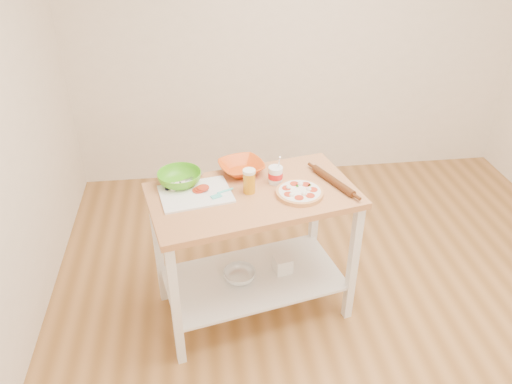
{
  "coord_description": "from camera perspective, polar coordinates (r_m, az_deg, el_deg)",
  "views": [
    {
      "loc": [
        -0.92,
        -1.99,
        2.43
      ],
      "look_at": [
        -0.6,
        0.48,
        0.88
      ],
      "focal_mm": 35.0,
      "sensor_mm": 36.0,
      "label": 1
    }
  ],
  "objects": [
    {
      "name": "prep_island",
      "position": [
        3.02,
        -0.32,
        -4.13
      ],
      "size": [
        1.3,
        0.88,
        0.9
      ],
      "rotation": [
        0.0,
        0.0,
        0.21
      ],
      "color": "#C1814F",
      "rests_on": "ground"
    },
    {
      "name": "yogurt_tub",
      "position": [
        2.95,
        2.25,
        1.97
      ],
      "size": [
        0.09,
        0.09,
        0.19
      ],
      "color": "white",
      "rests_on": "prep_island"
    },
    {
      "name": "rolling_pin",
      "position": [
        2.99,
        8.8,
        1.27
      ],
      "size": [
        0.19,
        0.35,
        0.04
      ],
      "primitive_type": "cylinder",
      "rotation": [
        1.57,
        0.0,
        0.42
      ],
      "color": "#552C13",
      "rests_on": "prep_island"
    },
    {
      "name": "beer_pint",
      "position": [
        2.85,
        -0.78,
        1.26
      ],
      "size": [
        0.07,
        0.07,
        0.15
      ],
      "color": "orange",
      "rests_on": "prep_island"
    },
    {
      "name": "room_shell",
      "position": [
        2.44,
        15.7,
        4.47
      ],
      "size": [
        4.04,
        4.54,
        2.74
      ],
      "color": "#AB763F",
      "rests_on": "ground"
    },
    {
      "name": "spatula",
      "position": [
        2.85,
        -4.01,
        -0.16
      ],
      "size": [
        0.14,
        0.1,
        0.01
      ],
      "rotation": [
        0.0,
        0.0,
        0.42
      ],
      "color": "#4FD8CB",
      "rests_on": "cutting_board"
    },
    {
      "name": "orange_bowl",
      "position": [
        3.07,
        -1.67,
        2.82
      ],
      "size": [
        0.34,
        0.34,
        0.07
      ],
      "primitive_type": "imported",
      "rotation": [
        0.0,
        0.0,
        0.31
      ],
      "color": "#DC5011",
      "rests_on": "prep_island"
    },
    {
      "name": "shelf_glass_bowl",
      "position": [
        3.23,
        -1.9,
        -9.5
      ],
      "size": [
        0.25,
        0.25,
        0.07
      ],
      "primitive_type": "imported",
      "rotation": [
        0.0,
        0.0,
        0.2
      ],
      "color": "silver",
      "rests_on": "prep_island"
    },
    {
      "name": "green_bowl",
      "position": [
        2.97,
        -8.72,
        1.55
      ],
      "size": [
        0.31,
        0.31,
        0.08
      ],
      "primitive_type": "imported",
      "rotation": [
        0.0,
        0.0,
        0.23
      ],
      "color": "#4CB11A",
      "rests_on": "prep_island"
    },
    {
      "name": "shelf_bin",
      "position": [
        3.28,
        3.05,
        -8.23
      ],
      "size": [
        0.13,
        0.13,
        0.11
      ],
      "primitive_type": "cube",
      "rotation": [
        0.0,
        0.0,
        0.21
      ],
      "color": "white",
      "rests_on": "prep_island"
    },
    {
      "name": "cutting_board",
      "position": [
        2.88,
        -6.98,
        -0.14
      ],
      "size": [
        0.45,
        0.37,
        0.04
      ],
      "rotation": [
        0.0,
        0.0,
        0.18
      ],
      "color": "white",
      "rests_on": "prep_island"
    },
    {
      "name": "knife",
      "position": [
        2.97,
        -8.75,
        0.97
      ],
      "size": [
        0.23,
        0.18,
        0.01
      ],
      "rotation": [
        0.0,
        0.0,
        0.61
      ],
      "color": "silver",
      "rests_on": "cutting_board"
    },
    {
      "name": "pizza",
      "position": [
        2.86,
        5.0,
        -0.01
      ],
      "size": [
        0.27,
        0.27,
        0.04
      ],
      "rotation": [
        0.0,
        0.0,
        0.62
      ],
      "color": "#E7A562",
      "rests_on": "prep_island"
    }
  ]
}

